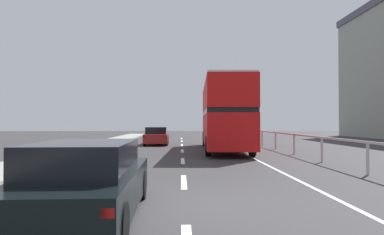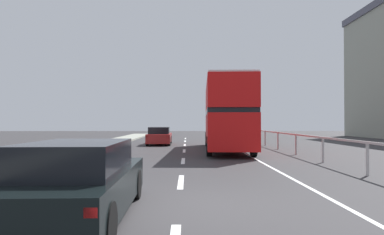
% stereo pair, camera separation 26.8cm
% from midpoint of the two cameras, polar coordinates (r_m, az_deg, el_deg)
% --- Properties ---
extents(ground_plane, '(75.72, 120.00, 0.10)m').
position_cam_midpoint_polar(ground_plane, '(7.09, -2.31, -15.17)').
color(ground_plane, '#312F32').
extents(lane_paint_markings, '(3.50, 46.00, 0.01)m').
position_cam_midpoint_polar(lane_paint_markings, '(15.72, 5.66, -7.06)').
color(lane_paint_markings, silver).
rests_on(lane_paint_markings, ground).
extents(bridge_side_railing, '(0.10, 42.00, 1.10)m').
position_cam_midpoint_polar(bridge_side_railing, '(16.95, 18.51, -3.56)').
color(bridge_side_railing, '#BCB3B1').
rests_on(bridge_side_railing, ground).
extents(double_decker_bus_red, '(2.91, 10.68, 4.13)m').
position_cam_midpoint_polar(double_decker_bus_red, '(20.58, 5.12, 0.57)').
color(double_decker_bus_red, red).
rests_on(double_decker_bus_red, ground).
extents(hatchback_car_near, '(1.84, 4.44, 1.37)m').
position_cam_midpoint_polar(hatchback_car_near, '(6.28, -18.56, -10.36)').
color(hatchback_car_near, black).
rests_on(hatchback_car_near, ground).
extents(sedan_car_ahead, '(1.83, 4.46, 1.35)m').
position_cam_midpoint_polar(sedan_car_ahead, '(25.98, -6.34, -3.16)').
color(sedan_car_ahead, maroon).
rests_on(sedan_car_ahead, ground).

